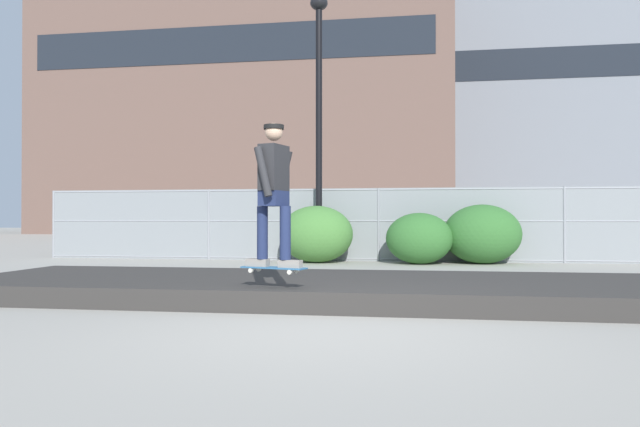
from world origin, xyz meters
The scene contains 12 objects.
ground_plane centered at (0.00, 0.00, 0.00)m, with size 120.00×120.00×0.00m, color #9E998E.
gravel_berm centered at (0.00, 2.30, 0.13)m, with size 10.66×2.98×0.26m, color #33302D.
skateboard centered at (-0.79, 1.14, 0.49)m, with size 0.82×0.42×0.07m.
skater centered at (-0.79, 1.14, 1.46)m, with size 0.72×0.62×1.70m.
chain_fence centered at (0.00, 9.27, 0.93)m, with size 17.94×0.06×1.85m.
street_lamp centered at (-1.45, 8.84, 4.15)m, with size 0.44×0.44×6.65m.
parked_car_near centered at (-5.44, 11.80, 0.84)m, with size 4.51×2.18×1.66m.
library_building centered at (-11.42, 39.63, 10.33)m, with size 30.04×14.91×20.66m.
office_block centered at (11.10, 49.30, 10.87)m, with size 24.24×12.43×21.73m.
shrub_left centered at (-1.48, 8.56, 0.70)m, with size 1.80×1.47×1.39m.
shrub_center centered at (1.00, 8.47, 0.61)m, with size 1.57×1.29×1.21m.
shrub_right centered at (2.49, 8.80, 0.71)m, with size 1.83×1.50×1.42m.
Camera 1 is at (0.81, -5.60, 1.07)m, focal length 32.98 mm.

